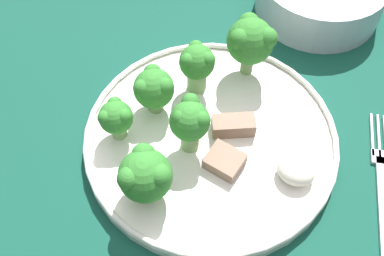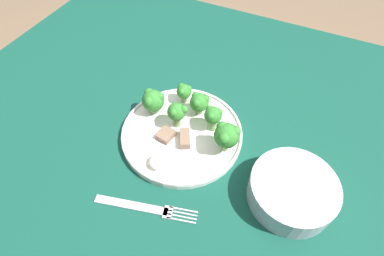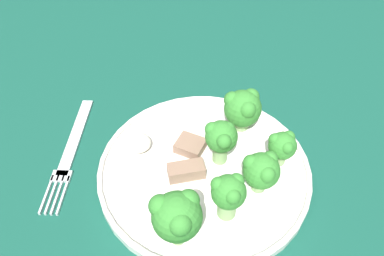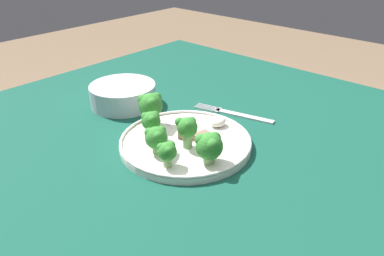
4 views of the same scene
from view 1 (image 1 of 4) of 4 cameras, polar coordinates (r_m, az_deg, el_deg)
table at (r=0.55m, az=2.93°, el=-9.67°), size 1.10×1.15×0.77m
dinner_plate at (r=0.46m, az=2.38°, el=-1.26°), size 0.26×0.26×0.02m
broccoli_floret_near_rim_left at (r=0.40m, az=-5.96°, el=-5.97°), size 0.05×0.05×0.06m
broccoli_floret_center_left at (r=0.42m, az=-0.04°, el=1.21°), size 0.04×0.04×0.06m
broccoli_floret_back_left at (r=0.44m, az=-9.65°, el=1.34°), size 0.03×0.03×0.05m
broccoli_floret_front_left at (r=0.46m, az=-4.88°, el=5.08°), size 0.04×0.04×0.05m
broccoli_floret_center_back at (r=0.48m, az=7.43°, el=10.98°), size 0.05×0.05×0.07m
broccoli_floret_mid_cluster at (r=0.47m, az=0.63°, el=8.17°), size 0.04×0.04×0.06m
meat_slice_front_slice at (r=0.46m, az=5.64°, el=0.21°), size 0.05×0.04×0.02m
meat_slice_middle_slice at (r=0.44m, az=4.16°, el=-4.19°), size 0.04×0.04×0.01m
sauce_dollop at (r=0.44m, az=13.09°, el=-5.22°), size 0.04×0.03×0.02m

